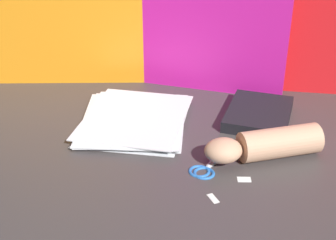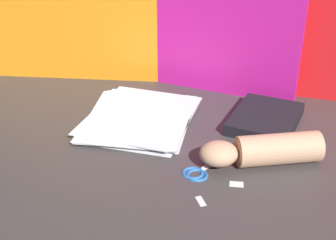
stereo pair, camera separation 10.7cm
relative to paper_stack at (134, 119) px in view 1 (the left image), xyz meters
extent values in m
plane|color=#3D3838|center=(0.10, -0.10, -0.01)|extent=(6.00, 6.00, 0.00)
cube|color=orange|center=(-0.15, 0.25, 0.21)|extent=(0.86, 0.13, 0.44)
cube|color=white|center=(0.00, 0.00, -0.01)|extent=(0.26, 0.31, 0.00)
cube|color=white|center=(0.00, 0.01, 0.00)|extent=(0.26, 0.30, 0.00)
cube|color=white|center=(-0.01, 0.00, 0.00)|extent=(0.27, 0.32, 0.00)
cube|color=white|center=(0.00, 0.00, 0.00)|extent=(0.26, 0.31, 0.00)
cube|color=white|center=(0.00, 0.00, 0.00)|extent=(0.25, 0.30, 0.00)
cube|color=white|center=(0.00, 0.00, 0.01)|extent=(0.27, 0.32, 0.00)
cube|color=black|center=(0.31, 0.05, 0.01)|extent=(0.19, 0.23, 0.03)
sphere|color=silver|center=(0.19, -0.18, 0.00)|extent=(0.01, 0.01, 0.01)
cylinder|color=silver|center=(0.21, -0.13, 0.00)|extent=(0.04, 0.12, 0.01)
torus|color=blue|center=(0.18, -0.21, 0.00)|extent=(0.06, 0.06, 0.01)
cylinder|color=silver|center=(0.23, -0.14, 0.00)|extent=(0.09, 0.09, 0.01)
torus|color=blue|center=(0.17, -0.20, 0.00)|extent=(0.07, 0.07, 0.01)
cylinder|color=tan|center=(0.35, -0.12, 0.03)|extent=(0.19, 0.13, 0.07)
ellipsoid|color=tan|center=(0.22, -0.17, 0.03)|extent=(0.10, 0.10, 0.05)
cube|color=white|center=(0.27, -0.22, -0.01)|extent=(0.03, 0.02, 0.00)
cube|color=white|center=(0.21, -0.29, -0.01)|extent=(0.03, 0.03, 0.00)
camera|label=1|loc=(0.20, -1.03, 0.55)|focal=50.00mm
camera|label=2|loc=(0.30, -1.01, 0.55)|focal=50.00mm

